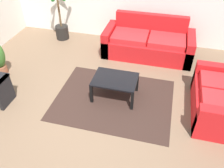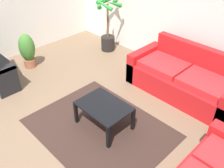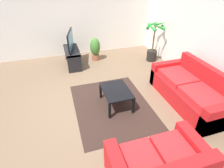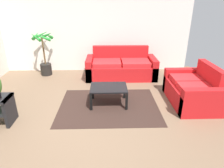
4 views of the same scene
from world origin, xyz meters
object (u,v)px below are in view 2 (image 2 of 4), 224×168
object	(u,v)px
couch_main	(184,80)
potted_plant_small	(27,50)
potted_palm	(108,28)
coffee_table	(104,108)

from	to	relation	value
couch_main	potted_plant_small	xyz separation A→B (m)	(-2.99, -1.58, 0.11)
couch_main	potted_palm	world-z (taller)	potted_palm
coffee_table	potted_plant_small	world-z (taller)	potted_plant_small
coffee_table	potted_plant_small	xyz separation A→B (m)	(-2.59, 0.12, 0.05)
potted_plant_small	couch_main	bearing A→B (deg)	27.95
potted_plant_small	potted_palm	bearing A→B (deg)	71.11
coffee_table	potted_palm	bearing A→B (deg)	134.88
couch_main	potted_palm	bearing A→B (deg)	173.55
potted_palm	potted_plant_small	world-z (taller)	potted_palm
coffee_table	potted_palm	world-z (taller)	potted_palm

